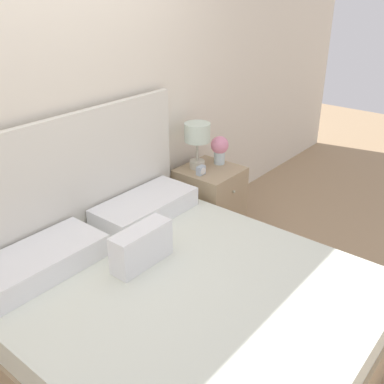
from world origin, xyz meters
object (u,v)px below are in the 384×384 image
table_lamp (197,137)px  alarm_clock (201,170)px  nightstand (210,202)px  flower_vase (220,148)px  bed (175,308)px

table_lamp → alarm_clock: bearing=-128.8°
nightstand → table_lamp: bearing=116.4°
flower_vase → alarm_clock: size_ratio=3.23×
nightstand → bed: bearing=-151.5°
flower_vase → alarm_clock: flower_vase is taller
bed → table_lamp: bearing=33.2°
bed → flower_vase: (1.34, 0.66, 0.47)m
nightstand → alarm_clock: size_ratio=8.22×
table_lamp → flower_vase: size_ratio=1.60×
nightstand → table_lamp: 0.59m
bed → flower_vase: 1.57m
flower_vase → bed: bearing=-153.7°
table_lamp → flower_vase: 0.25m
flower_vase → alarm_clock: (-0.29, -0.03, -0.10)m
bed → alarm_clock: 1.29m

